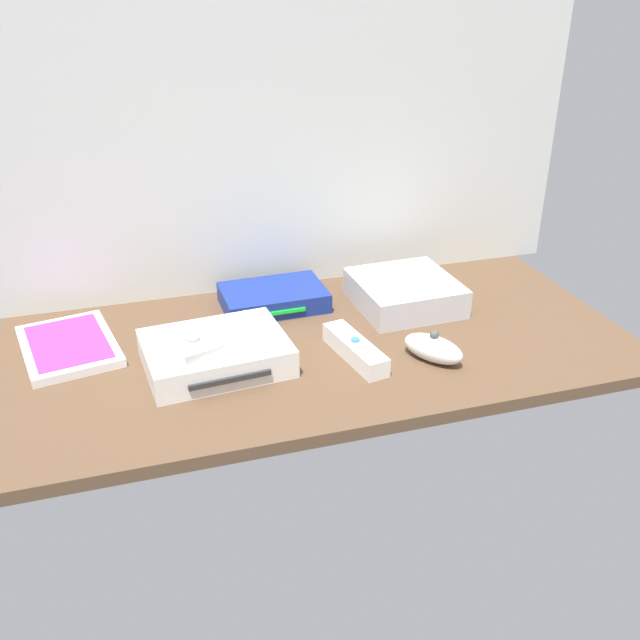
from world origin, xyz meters
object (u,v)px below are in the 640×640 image
at_px(game_console, 216,353).
at_px(remote_classic_pad, 218,338).
at_px(remote_wand, 355,349).
at_px(game_case, 69,346).
at_px(remote_nunchuk, 433,348).
at_px(network_router, 273,297).
at_px(mini_computer, 405,292).

height_order(game_console, remote_classic_pad, remote_classic_pad).
relative_size(game_console, remote_wand, 1.47).
height_order(game_case, remote_classic_pad, remote_classic_pad).
distance_m(game_case, remote_classic_pad, 0.26).
bearing_deg(remote_nunchuk, game_case, 125.71).
distance_m(network_router, remote_classic_pad, 0.23).
xyz_separation_m(network_router, remote_wand, (0.08, -0.22, -0.00)).
relative_size(network_router, remote_wand, 1.20).
relative_size(network_router, remote_nunchuk, 1.70).
relative_size(remote_wand, remote_classic_pad, 0.94).
relative_size(mini_computer, remote_classic_pad, 1.09).
relative_size(game_console, game_case, 1.05).
xyz_separation_m(mini_computer, network_router, (-0.22, 0.07, -0.01)).
bearing_deg(network_router, remote_nunchuk, -54.87).
height_order(remote_wand, remote_nunchuk, remote_nunchuk).
relative_size(game_case, network_router, 1.16).
bearing_deg(mini_computer, game_console, -162.62).
bearing_deg(game_console, game_case, 146.86).
bearing_deg(game_console, remote_nunchuk, -18.77).
xyz_separation_m(mini_computer, remote_nunchuk, (-0.03, -0.19, -0.01)).
xyz_separation_m(network_router, remote_nunchuk, (0.19, -0.26, 0.00)).
distance_m(game_console, game_case, 0.25).
xyz_separation_m(mini_computer, remote_classic_pad, (-0.35, -0.12, 0.03)).
xyz_separation_m(game_console, remote_wand, (0.21, -0.04, -0.01)).
distance_m(mini_computer, network_router, 0.23).
bearing_deg(game_case, remote_wand, -30.95).
distance_m(game_console, remote_nunchuk, 0.33).
height_order(mini_computer, remote_wand, mini_computer).
distance_m(remote_wand, remote_nunchuk, 0.12).
bearing_deg(mini_computer, remote_nunchuk, -100.06).
distance_m(game_console, remote_classic_pad, 0.03).
height_order(network_router, remote_classic_pad, remote_classic_pad).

